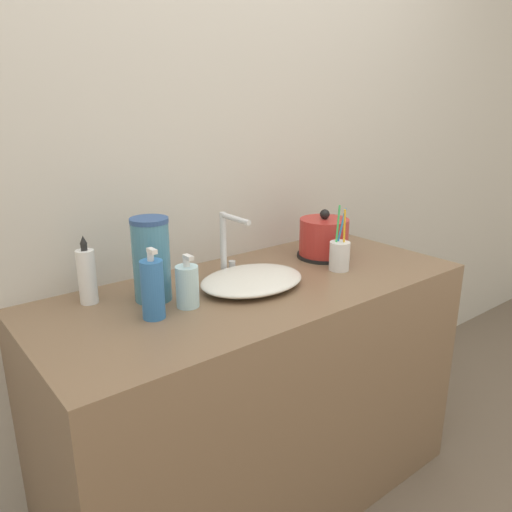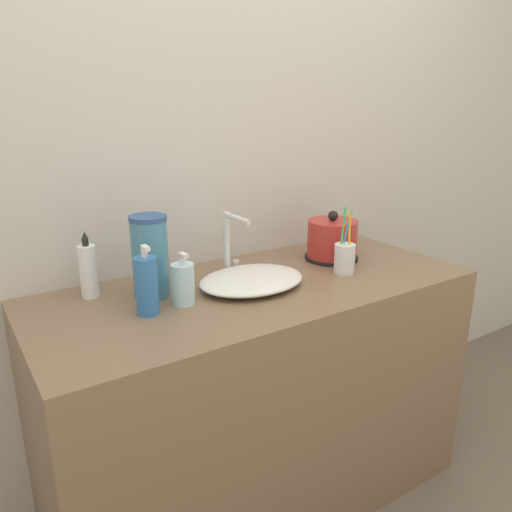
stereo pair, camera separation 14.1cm
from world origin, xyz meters
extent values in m
cube|color=beige|center=(0.00, 0.64, 1.30)|extent=(6.00, 0.04, 2.60)
cube|color=brown|center=(0.00, 0.31, 0.41)|extent=(1.44, 0.62, 0.83)
ellipsoid|color=silver|center=(-0.02, 0.31, 0.85)|extent=(0.35, 0.27, 0.05)
cylinder|color=silver|center=(-0.02, 0.47, 0.94)|extent=(0.02, 0.02, 0.22)
cylinder|color=silver|center=(-0.02, 0.40, 1.04)|extent=(0.02, 0.14, 0.02)
cylinder|color=silver|center=(0.01, 0.47, 0.85)|extent=(0.02, 0.02, 0.04)
cylinder|color=black|center=(0.39, 0.39, 0.83)|extent=(0.20, 0.20, 0.01)
cylinder|color=#B22D28|center=(0.39, 0.39, 0.90)|extent=(0.18, 0.18, 0.15)
sphere|color=black|center=(0.39, 0.39, 1.00)|extent=(0.04, 0.04, 0.04)
cylinder|color=silver|center=(0.32, 0.25, 0.88)|extent=(0.07, 0.07, 0.10)
cylinder|color=green|center=(0.31, 0.26, 0.96)|extent=(0.04, 0.02, 0.19)
cylinder|color=#338CE0|center=(0.33, 0.26, 0.96)|extent=(0.03, 0.03, 0.18)
cylinder|color=yellow|center=(0.33, 0.24, 0.96)|extent=(0.03, 0.02, 0.18)
cylinder|color=silver|center=(-0.27, 0.30, 0.89)|extent=(0.07, 0.07, 0.12)
cylinder|color=white|center=(-0.27, 0.30, 0.96)|extent=(0.02, 0.02, 0.02)
cube|color=white|center=(-0.27, 0.29, 0.98)|extent=(0.02, 0.04, 0.01)
cylinder|color=white|center=(-0.48, 0.51, 0.91)|extent=(0.05, 0.05, 0.16)
cylinder|color=black|center=(-0.48, 0.51, 1.00)|extent=(0.02, 0.02, 0.02)
cone|color=black|center=(-0.48, 0.51, 1.02)|extent=(0.02, 0.02, 0.02)
cylinder|color=#3370B7|center=(-0.38, 0.29, 0.91)|extent=(0.06, 0.06, 0.17)
cylinder|color=white|center=(-0.38, 0.29, 1.01)|extent=(0.02, 0.02, 0.02)
cube|color=white|center=(-0.38, 0.28, 1.02)|extent=(0.02, 0.03, 0.01)
cylinder|color=teal|center=(-0.32, 0.41, 0.95)|extent=(0.11, 0.11, 0.24)
cylinder|color=#2D4C84|center=(-0.32, 0.41, 1.07)|extent=(0.11, 0.11, 0.01)
camera|label=1|loc=(-0.95, -0.87, 1.40)|focal=35.00mm
camera|label=2|loc=(-0.84, -0.96, 1.40)|focal=35.00mm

